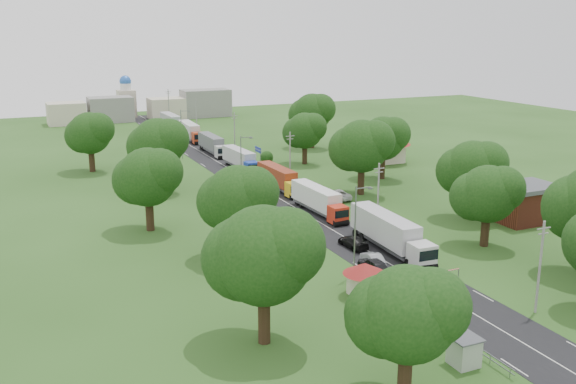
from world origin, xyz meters
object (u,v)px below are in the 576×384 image
info_sign (258,153)px  car_lane_mid (373,259)px  pedestrian_near (416,293)px  boom_barrier (413,278)px  truck_0 (389,233)px  guard_booth (365,275)px  car_lane_front (374,265)px

info_sign → car_lane_mid: 53.52m
pedestrian_near → car_lane_mid: bearing=74.1°
boom_barrier → info_sign: bearing=83.8°
boom_barrier → truck_0: truck_0 is taller
info_sign → truck_0: bearing=-93.3°
guard_booth → car_lane_mid: bearing=52.9°
truck_0 → car_lane_front: size_ratio=3.23×
guard_booth → truck_0: 14.03m
pedestrian_near → info_sign: bearing=74.8°
truck_0 → pedestrian_near: (-5.79, -13.79, -1.32)m
info_sign → pedestrian_near: size_ratio=2.17×
guard_booth → pedestrian_near: (3.74, -3.50, -1.22)m
boom_barrier → truck_0: bearing=70.3°
boom_barrier → pedestrian_near: (-2.11, -3.50, 0.05)m
boom_barrier → info_sign: size_ratio=2.25×
guard_booth → car_lane_front: bearing=50.0°
truck_0 → pedestrian_near: truck_0 is taller
car_lane_mid → car_lane_front: bearing=68.9°
pedestrian_near → truck_0: bearing=59.8°
truck_0 → car_lane_front: bearing=-135.2°
info_sign → pedestrian_near: info_sign is taller
info_sign → car_lane_front: bearing=-98.5°
info_sign → car_lane_mid: info_sign is taller
car_lane_mid → pedestrian_near: bearing=89.1°
guard_booth → info_sign: size_ratio=1.07×
truck_0 → car_lane_mid: bearing=-142.1°
info_sign → boom_barrier: bearing=-96.2°
car_lane_front → guard_booth: bearing=51.7°
truck_0 → car_lane_front: (-5.33, -5.29, -1.45)m
info_sign → truck_0: size_ratio=0.27×
car_lane_mid → boom_barrier: bearing=102.0°
car_lane_front → truck_0: bearing=-133.4°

